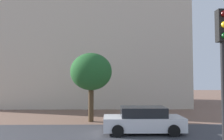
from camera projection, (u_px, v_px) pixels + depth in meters
name	position (u px, v px, depth m)	size (l,w,h in m)	color
ground_plane	(116.00, 138.00, 11.37)	(120.00, 120.00, 0.00)	brown
landmark_building	(84.00, 31.00, 29.74)	(24.48, 13.98, 33.10)	beige
car_white	(143.00, 120.00, 12.47)	(4.52, 2.06, 1.48)	silver
traffic_light_pole	(223.00, 64.00, 5.95)	(0.28, 0.34, 4.94)	black
tree_curb_far	(91.00, 72.00, 16.07)	(3.07, 3.07, 5.04)	#4C3823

